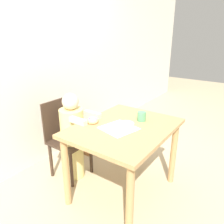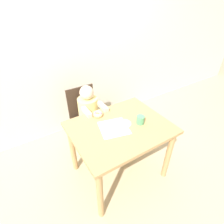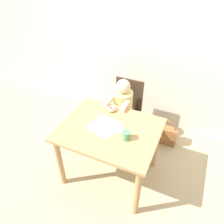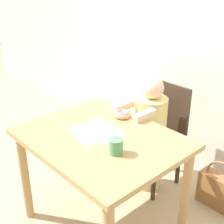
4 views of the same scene
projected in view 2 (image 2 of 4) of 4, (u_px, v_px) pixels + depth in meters
The scene contains 10 objects.
ground_plane at pixel (119, 171), 2.19m from camera, with size 12.00×12.00×0.00m, color tan.
wall_back at pixel (71, 48), 2.30m from camera, with size 8.00×0.05×2.50m.
dining_table at pixel (120, 135), 1.85m from camera, with size 0.99×0.78×0.72m.
chair at pixel (86, 118), 2.39m from camera, with size 0.37×0.38×0.85m.
child_figure at pixel (89, 119), 2.28m from camera, with size 0.26×0.42×0.96m.
donut at pixel (98, 114), 1.92m from camera, with size 0.11×0.11×0.05m.
napkin at pixel (114, 128), 1.76m from camera, with size 0.34×0.34×0.00m.
handbag at pixel (116, 119), 2.85m from camera, with size 0.33×0.12×0.40m.
cup at pixel (140, 120), 1.80m from camera, with size 0.08×0.08×0.09m.
plate at pixel (124, 124), 1.81m from camera, with size 0.15×0.15×0.01m.
Camera 2 is at (-0.81, -1.13, 1.86)m, focal length 28.00 mm.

